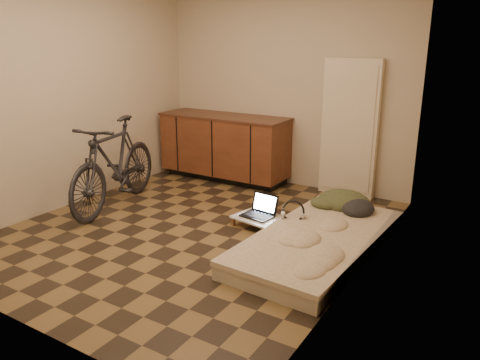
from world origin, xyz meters
The scene contains 10 objects.
room_shell centered at (0.00, 0.00, 1.30)m, with size 3.50×4.00×2.60m.
cabinets centered at (-0.75, 1.70, 0.47)m, with size 1.84×0.62×0.91m.
appliance_panel centered at (0.95, 1.94, 0.85)m, with size 0.70×0.10×1.70m, color beige.
bicycle centered at (-1.20, 0.07, 0.58)m, with size 0.52×1.78×1.15m, color black.
futon centered at (1.30, 0.18, 0.09)m, with size 1.09×2.09×0.18m.
clothing_pile centered at (1.28, 1.02, 0.30)m, with size 0.60×0.50×0.24m, color #394025, non-canonical shape.
headphones centered at (0.93, 0.42, 0.26)m, with size 0.25×0.23×0.17m, color black, non-canonical shape.
lap_desk centered at (0.59, 0.42, 0.09)m, with size 0.69×0.51×0.10m.
laptop centered at (0.52, 0.47, 0.15)m, with size 0.35×0.32×0.22m.
mouse centered at (0.76, 0.37, 0.12)m, with size 0.06×0.10×0.03m, color silver.
Camera 1 is at (2.78, -3.63, 1.92)m, focal length 35.00 mm.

